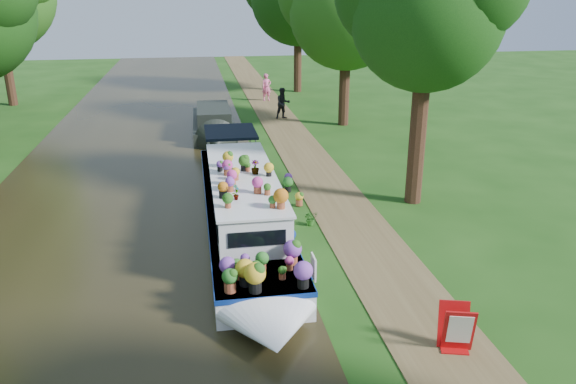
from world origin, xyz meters
The scene contains 11 objects.
ground centered at (0.00, 0.00, 0.00)m, with size 100.00×100.00×0.00m, color #194210.
canal_water centered at (-6.00, 0.00, 0.01)m, with size 10.00×100.00×0.02m, color black.
towpath centered at (1.20, 0.00, 0.01)m, with size 2.20×100.00×0.03m, color brown.
plant_boat centered at (-2.25, 1.28, 0.85)m, with size 2.29×13.52×2.31m.
tree_near_overhang centered at (3.79, 3.06, 6.60)m, with size 5.52×5.28×8.99m.
tree_near_mid centered at (4.48, 15.08, 6.44)m, with size 6.90×6.60×9.40m.
second_boat centered at (-2.60, 14.01, 0.57)m, with size 2.13×7.25×1.40m.
sandwich_board centered at (1.42, -5.33, 0.48)m, with size 0.66×0.65×0.99m.
pedestrian_pink centered at (1.29, 22.69, 0.92)m, with size 0.65×0.42×1.77m, color #C75293.
pedestrian_dark centered at (1.47, 16.97, 0.91)m, with size 0.85×0.67×1.76m, color black.
verge_plant centered at (-0.14, 1.56, 0.24)m, with size 0.43×0.37×0.47m, color #2A641E.
Camera 1 is at (-3.57, -14.35, 6.95)m, focal length 35.00 mm.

